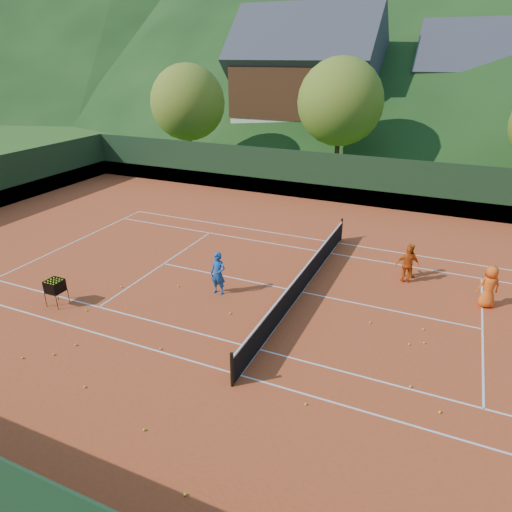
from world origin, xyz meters
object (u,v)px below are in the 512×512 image
at_px(coach, 218,273).
at_px(student_a, 409,260).
at_px(tennis_net, 302,281).
at_px(chalet_mid, 486,95).
at_px(chalet_left, 306,85).
at_px(student_b, 408,265).
at_px(student_c, 489,287).
at_px(ball_hopper, 55,287).

xyz_separation_m(coach, student_a, (6.43, 4.54, -0.14)).
bearing_deg(tennis_net, chalet_mid, 79.99).
bearing_deg(coach, chalet_mid, 76.95).
bearing_deg(coach, chalet_left, 103.81).
height_order(student_b, chalet_left, chalet_left).
bearing_deg(tennis_net, student_b, 35.40).
bearing_deg(chalet_mid, tennis_net, -100.01).
distance_m(chalet_left, chalet_mid, 16.51).
height_order(student_c, tennis_net, student_c).
distance_m(student_a, student_c, 3.29).
bearing_deg(student_a, chalet_mid, -86.49).
relative_size(coach, student_c, 1.04).
bearing_deg(student_a, coach, 43.32).
bearing_deg(student_b, coach, 14.92).
bearing_deg(student_c, ball_hopper, -1.30).
bearing_deg(chalet_mid, coach, -104.12).
height_order(tennis_net, ball_hopper, tennis_net).
height_order(student_c, chalet_mid, chalet_mid).
distance_m(tennis_net, chalet_left, 32.04).
bearing_deg(chalet_mid, ball_hopper, -109.80).
bearing_deg(chalet_left, student_a, -63.26).
relative_size(student_c, chalet_left, 0.12).
bearing_deg(ball_hopper, student_a, 34.10).
distance_m(student_a, student_b, 0.63).
distance_m(tennis_net, chalet_mid, 34.81).
xyz_separation_m(student_b, chalet_left, (-13.56, 27.47, 4.85)).
height_order(coach, ball_hopper, coach).
relative_size(student_b, chalet_mid, 0.12).
height_order(student_c, ball_hopper, student_c).
bearing_deg(student_b, student_c, 148.01).
relative_size(ball_hopper, chalet_left, 0.07).
distance_m(ball_hopper, chalet_left, 34.99).
bearing_deg(student_b, chalet_left, -80.04).
xyz_separation_m(student_a, ball_hopper, (-11.42, -7.73, 0.04)).
bearing_deg(student_a, chalet_left, -55.17).
height_order(coach, student_a, coach).
distance_m(student_c, chalet_left, 33.10).
distance_m(coach, chalet_left, 32.53).
xyz_separation_m(tennis_net, chalet_mid, (6.00, 34.00, 4.47)).
relative_size(student_c, ball_hopper, 1.61).
bearing_deg(student_b, tennis_net, 19.10).
distance_m(coach, student_a, 7.87).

